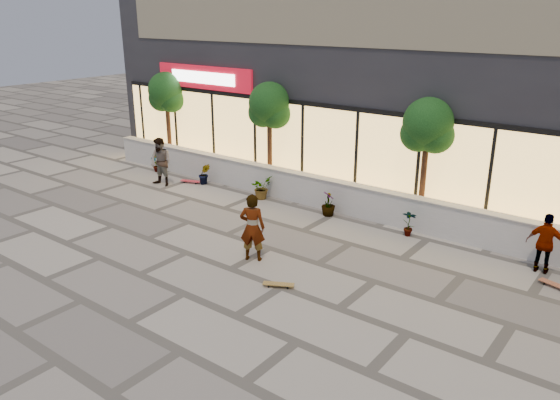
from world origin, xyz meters
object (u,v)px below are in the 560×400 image
Objects in this scene: skateboard_left at (191,181)px; skateboard_right_near at (556,285)px; skater_center at (252,227)px; skateboard_center at (279,284)px; tree_west at (166,94)px; skater_right_near at (546,244)px; tree_mideast at (428,129)px; skater_left at (161,162)px; tree_midwest at (269,108)px.

skateboard_left is 1.02× the size of skateboard_right_near.
skateboard_center is at bearing 124.13° from skater_center.
skater_right_near is (15.41, -1.40, -2.20)m from tree_west.
skater_left is at bearing -166.00° from tree_mideast.
skateboard_right_near is at bearing -25.34° from tree_mideast.
skateboard_left is (-2.71, -1.50, -2.91)m from tree_midwest.
skater_right_near is at bearing 15.62° from skateboard_center.
tree_west is 4.30m from skateboard_left.
skateboard_right_near is (6.81, 3.20, -0.84)m from skater_center.
tree_mideast reaches higher than skateboard_right_near.
tree_midwest is at bearing -83.01° from skater_center.
tree_mideast is (11.50, 0.00, 0.00)m from tree_west.
skateboard_left reaches higher than skateboard_center.
skater_center reaches higher than skateboard_center.
skateboard_center is (1.49, -0.81, -0.85)m from skater_center.
tree_mideast is 9.31m from skateboard_left.
tree_midwest is 4.77× the size of skateboard_left.
skater_right_near is at bearing 140.12° from skateboard_right_near.
tree_midwest is at bearing -11.81° from skater_right_near.
tree_midwest is 4.61m from skater_left.
tree_west reaches higher than skateboard_center.
skateboard_right_near is at bearing -11.32° from tree_midwest.
tree_west is 2.48× the size of skater_right_near.
skater_right_near is (9.91, -1.40, -2.20)m from tree_midwest.
tree_west is at bearing -57.36° from skater_center.
skater_left is 2.41× the size of skateboard_center.
skateboard_left is at bearing -58.15° from skater_center.
skateboard_left is at bearing -3.32° from skater_right_near.
skater_right_near is at bearing -175.72° from skater_center.
tree_midwest is (5.50, 0.00, 0.00)m from tree_west.
tree_midwest reaches higher than skater_right_near.
skateboard_left is at bearing -167.66° from skateboard_right_near.
skater_right_near reaches higher than skateboard_center.
tree_midwest is 6.00m from tree_mideast.
tree_midwest reaches higher than skateboard_center.
skateboard_center is (-0.93, -6.09, -2.91)m from tree_mideast.
skater_center is 2.43× the size of skateboard_center.
tree_mideast is at bearing -141.80° from skater_center.
skater_right_near is 12.65m from skateboard_left.
skater_right_near is (6.33, 3.88, -0.13)m from skater_center.
skater_center is (9.09, -5.28, -2.06)m from tree_west.
skateboard_right_near is at bearing -7.46° from tree_west.
skater_center is 2.24× the size of skateboard_left.
skateboard_right_near is at bearing -5.11° from skater_left.
skateboard_center is 6.66m from skateboard_right_near.
tree_west is at bearing 125.94° from skater_left.
skater_left reaches higher than skater_right_near.
skater_left is at bearing -50.06° from skater_center.
skateboard_center is at bearing -29.93° from tree_west.
skater_left is 9.29m from skateboard_center.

